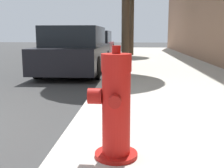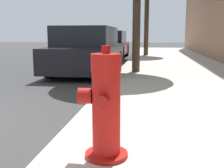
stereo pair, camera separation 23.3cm
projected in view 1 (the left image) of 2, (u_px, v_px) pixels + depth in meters
The scene contains 3 objects.
fire_hydrant at pixel (115, 107), 2.30m from camera, with size 0.41×0.43×0.93m.
parked_car_near at pixel (76, 51), 8.67m from camera, with size 1.75×4.48×1.40m.
parked_car_mid at pixel (94, 45), 14.11m from camera, with size 1.79×4.17×1.35m.
Camera 1 is at (2.92, -2.61, 1.17)m, focal length 45.00 mm.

